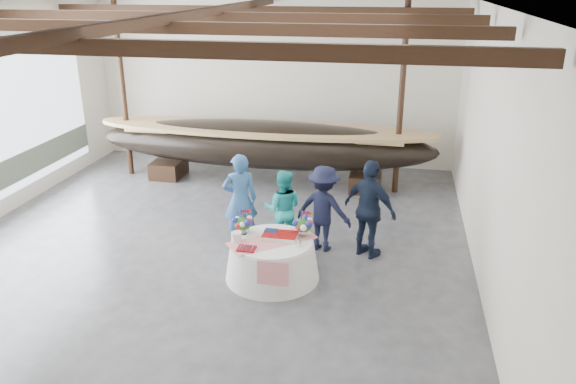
# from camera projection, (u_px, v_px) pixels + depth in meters

# --- Properties ---
(floor) EXTENTS (10.00, 12.00, 0.01)m
(floor) POSITION_uv_depth(u_px,v_px,m) (205.00, 253.00, 10.76)
(floor) COLOR #3D3D42
(floor) RESTS_ON ground
(wall_back) EXTENTS (10.00, 0.02, 4.50)m
(wall_back) POSITION_uv_depth(u_px,v_px,m) (273.00, 82.00, 15.45)
(wall_back) COLOR silver
(wall_back) RESTS_ON ground
(wall_right) EXTENTS (0.02, 12.00, 4.50)m
(wall_right) POSITION_uv_depth(u_px,v_px,m) (493.00, 156.00, 9.04)
(wall_right) COLOR silver
(wall_right) RESTS_ON ground
(ceiling) EXTENTS (10.00, 12.00, 0.01)m
(ceiling) POSITION_uv_depth(u_px,v_px,m) (190.00, 7.00, 9.15)
(ceiling) COLOR white
(ceiling) RESTS_ON wall_back
(pavilion_structure) EXTENTS (9.80, 11.76, 4.50)m
(pavilion_structure) POSITION_uv_depth(u_px,v_px,m) (207.00, 34.00, 9.99)
(pavilion_structure) COLOR black
(pavilion_structure) RESTS_ON ground
(longboat_display) EXTENTS (8.65, 1.73, 1.62)m
(longboat_display) POSITION_uv_depth(u_px,v_px,m) (263.00, 144.00, 14.11)
(longboat_display) COLOR black
(longboat_display) RESTS_ON ground
(banquet_table) EXTENTS (1.65, 1.65, 0.71)m
(banquet_table) POSITION_uv_depth(u_px,v_px,m) (272.00, 259.00, 9.78)
(banquet_table) COLOR white
(banquet_table) RESTS_ON ground
(tabletop_items) EXTENTS (1.53, 1.39, 0.40)m
(tabletop_items) POSITION_uv_depth(u_px,v_px,m) (270.00, 228.00, 9.77)
(tabletop_items) COLOR red
(tabletop_items) RESTS_ON banquet_table
(guest_woman_blue) EXTENTS (0.79, 0.67, 1.85)m
(guest_woman_blue) POSITION_uv_depth(u_px,v_px,m) (240.00, 200.00, 10.86)
(guest_woman_blue) COLOR #2B568B
(guest_woman_blue) RESTS_ON ground
(guest_woman_teal) EXTENTS (0.81, 0.66, 1.56)m
(guest_woman_teal) POSITION_uv_depth(u_px,v_px,m) (283.00, 209.00, 10.81)
(guest_woman_teal) COLOR teal
(guest_woman_teal) RESTS_ON ground
(guest_man_left) EXTENTS (1.20, 0.86, 1.69)m
(guest_man_left) POSITION_uv_depth(u_px,v_px,m) (323.00, 209.00, 10.65)
(guest_man_left) COLOR black
(guest_man_left) RESTS_ON ground
(guest_man_right) EXTENTS (1.19, 0.97, 1.89)m
(guest_man_right) POSITION_uv_depth(u_px,v_px,m) (370.00, 210.00, 10.34)
(guest_man_right) COLOR #141D31
(guest_man_right) RESTS_ON ground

